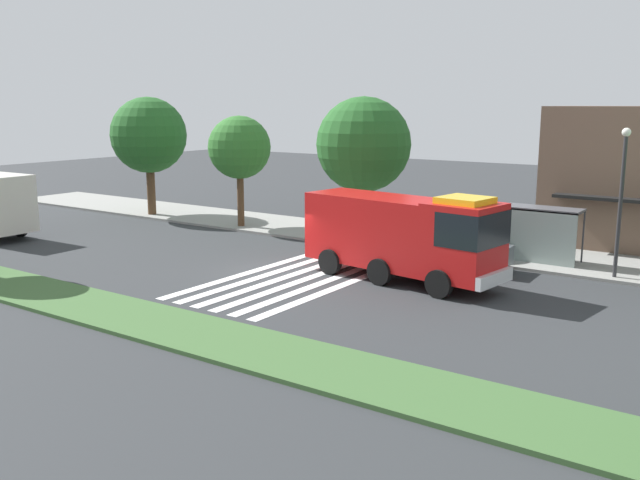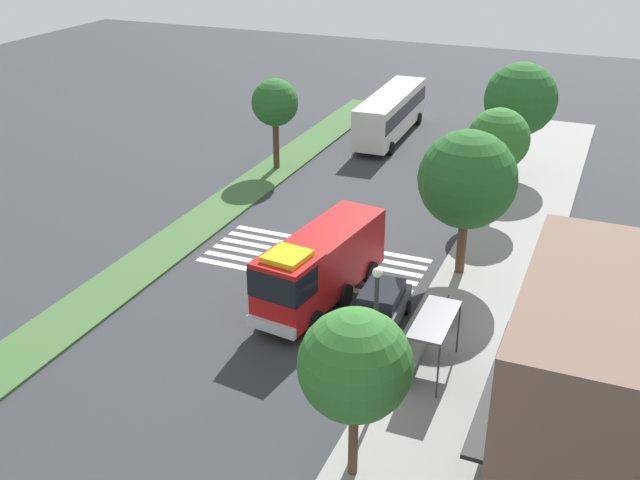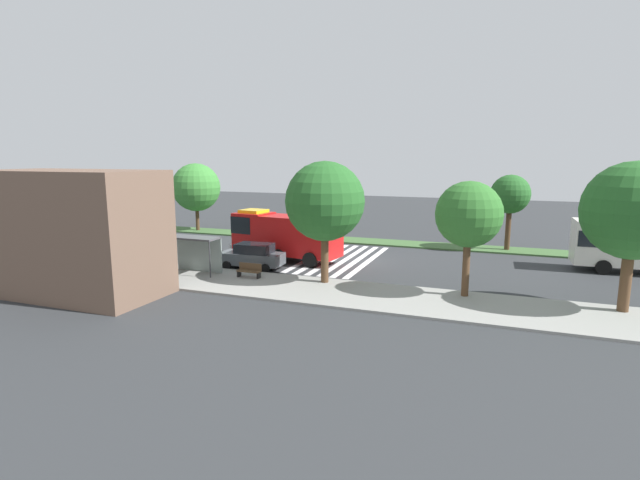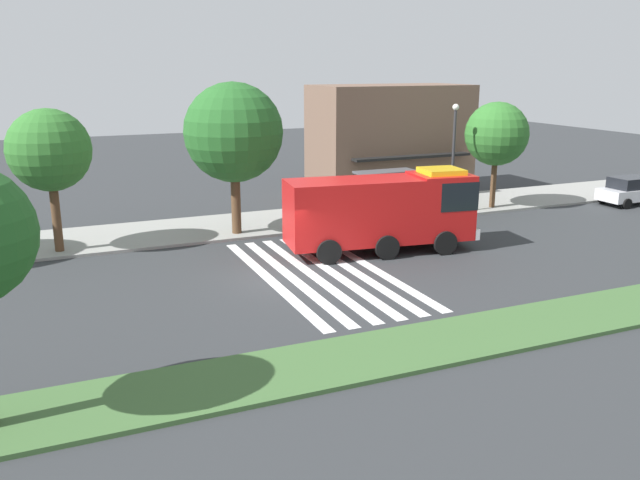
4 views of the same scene
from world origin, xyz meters
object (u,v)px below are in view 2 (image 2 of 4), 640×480
fire_truck (318,265)px  sidewalk_tree_far_west (521,99)px  street_lamp (375,331)px  median_tree_far_west (275,103)px  sidewalk_tree_center (467,180)px  parked_car_west (380,307)px  sidewalk_tree_far_east (355,366)px  transit_bus (391,111)px  bus_stop_shelter (426,332)px  bench_near_shelter (447,312)px  sidewalk_tree_west (498,140)px

fire_truck → sidewalk_tree_far_west: 22.51m
street_lamp → median_tree_far_west: median_tree_far_west is taller
sidewalk_tree_center → median_tree_far_west: size_ratio=1.19×
parked_car_west → sidewalk_tree_far_east: size_ratio=0.74×
parked_car_west → transit_bus: (-27.02, -8.18, 1.17)m
bus_stop_shelter → sidewalk_tree_far_west: sidewalk_tree_far_west is taller
bus_stop_shelter → sidewalk_tree_center: size_ratio=0.47×
bench_near_shelter → sidewalk_tree_west: (-13.36, -0.57, 4.12)m
bench_near_shelter → sidewalk_tree_far_east: 11.45m
sidewalk_tree_far_west → sidewalk_tree_far_east: sidewalk_tree_far_west is taller
sidewalk_tree_far_west → sidewalk_tree_center: bearing=0.0°
fire_truck → sidewalk_tree_center: (-5.52, 5.55, 3.13)m
bus_stop_shelter → sidewalk_tree_center: sidewalk_tree_center is taller
bus_stop_shelter → median_tree_far_west: bearing=-140.7°
parked_car_west → median_tree_far_west: size_ratio=0.73×
street_lamp → sidewalk_tree_far_east: bearing=7.1°
transit_bus → sidewalk_tree_west: sidewalk_tree_west is taller
transit_bus → sidewalk_tree_center: (20.76, 10.38, 3.06)m
sidewalk_tree_center → transit_bus: bearing=-153.4°
bench_near_shelter → sidewalk_tree_far_east: (10.76, -0.57, 3.87)m
bus_stop_shelter → sidewalk_tree_far_west: size_ratio=0.47×
sidewalk_tree_west → sidewalk_tree_center: size_ratio=0.86×
fire_truck → median_tree_far_west: 19.09m
fire_truck → sidewalk_tree_far_west: sidewalk_tree_far_west is taller
sidewalk_tree_center → sidewalk_tree_far_east: (15.74, 0.00, -0.70)m
street_lamp → sidewalk_tree_west: 20.93m
parked_car_west → fire_truck: bearing=-105.4°
fire_truck → sidewalk_tree_far_west: size_ratio=1.20×
fire_truck → sidewalk_tree_center: size_ratio=1.21×
sidewalk_tree_center → sidewalk_tree_far_east: bearing=0.0°
sidewalk_tree_far_west → sidewalk_tree_center: (16.06, 0.00, -0.06)m
bench_near_shelter → median_tree_far_west: median_tree_far_west is taller
bus_stop_shelter → bench_near_shelter: bearing=-179.8°
sidewalk_tree_far_east → median_tree_far_west: bearing=-149.6°
transit_bus → bench_near_shelter: (25.74, 10.95, -1.50)m
parked_car_west → sidewalk_tree_far_west: 22.84m
parked_car_west → bench_near_shelter: size_ratio=2.84×
sidewalk_tree_west → median_tree_far_west: bearing=-98.1°
fire_truck → sidewalk_tree_west: sidewalk_tree_west is taller
transit_bus → bus_stop_shelter: size_ratio=3.42×
fire_truck → bus_stop_shelter: bearing=68.1°
bus_stop_shelter → sidewalk_tree_far_east: bearing=-5.0°
transit_bus → sidewalk_tree_far_east: sidewalk_tree_far_east is taller
bench_near_shelter → street_lamp: street_lamp is taller
sidewalk_tree_far_west → sidewalk_tree_west: size_ratio=1.17×
bench_near_shelter → median_tree_far_west: size_ratio=0.26×
sidewalk_tree_center → street_lamp: bearing=-1.8°
transit_bus → bench_near_shelter: size_ratio=7.48×
street_lamp → sidewalk_tree_far_east: (3.21, 0.40, 0.69)m
street_lamp → sidewalk_tree_far_west: size_ratio=0.82×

